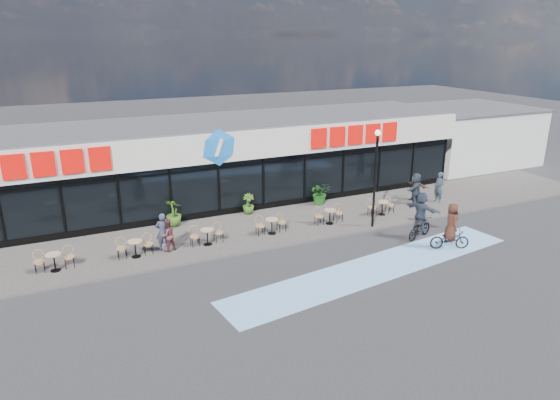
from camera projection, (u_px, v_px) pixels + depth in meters
name	position (u px, v px, depth m)	size (l,w,h in m)	color
ground	(273.00, 271.00, 20.30)	(120.00, 120.00, 0.00)	#28282B
sidewalk	(236.00, 232.00, 24.17)	(44.00, 5.00, 0.10)	#57514D
bike_lane	(377.00, 268.00, 20.58)	(14.00, 2.20, 0.01)	#7BAFEA
building	(202.00, 162.00, 28.14)	(30.60, 6.57, 4.75)	black
neighbour_building	(465.00, 135.00, 37.23)	(9.20, 7.20, 4.11)	silver
lamp_post	(376.00, 170.00, 23.86)	(0.28, 0.28, 4.83)	black
bistro_set_1	(54.00, 259.00, 20.06)	(1.54, 0.62, 0.90)	tan
bistro_set_2	(135.00, 246.00, 21.31)	(1.54, 0.62, 0.90)	tan
bistro_set_3	(207.00, 234.00, 22.56)	(1.54, 0.62, 0.90)	tan
bistro_set_4	(271.00, 224.00, 23.82)	(1.54, 0.62, 0.90)	tan
bistro_set_5	(329.00, 215.00, 25.07)	(1.54, 0.62, 0.90)	tan
bistro_set_6	(381.00, 206.00, 26.32)	(1.54, 0.62, 0.90)	tan
potted_plant_left	(174.00, 213.00, 24.65)	(0.76, 0.76, 1.36)	#335819
potted_plant_mid	(248.00, 204.00, 26.39)	(0.61, 0.61, 1.08)	#335819
potted_plant_right	(320.00, 193.00, 27.90)	(1.16, 1.00, 1.29)	#1C5418
patron_left	(163.00, 232.00, 21.78)	(0.63, 0.41, 1.72)	#30354C
patron_right	(167.00, 235.00, 21.72)	(0.73, 0.57, 1.51)	#592D32
pedestrian_a	(439.00, 187.00, 28.13)	(0.64, 0.42, 1.74)	#2D3B46
pedestrian_b	(417.00, 187.00, 28.64)	(1.41, 0.45, 1.52)	brown
pedestrian_c	(415.00, 188.00, 27.83)	(1.66, 0.53, 1.79)	#2D3A46
cyclist_a	(450.00, 232.00, 22.19)	(1.84, 1.25, 2.13)	black
cyclist_b	(420.00, 218.00, 23.31)	(1.96, 1.78, 2.29)	black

